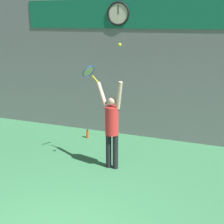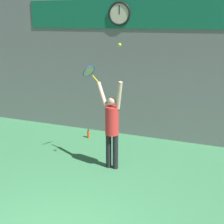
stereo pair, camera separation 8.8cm
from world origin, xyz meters
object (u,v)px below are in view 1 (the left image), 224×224
Objects in this scene: scoreboard_clock at (118,14)px; tennis_ball at (120,45)px; tennis_player at (112,125)px; water_bottle at (88,134)px; tennis_racket at (89,72)px.

scoreboard_clock is 9.42× the size of tennis_ball.
scoreboard_clock reaches higher than tennis_player.
water_bottle is at bearing 133.08° from tennis_ball.
water_bottle is (-0.65, 1.21, -2.07)m from tennis_racket.
tennis_ball is 0.27× the size of water_bottle.
tennis_player is at bearing 148.51° from tennis_ball.
tennis_racket is at bearing -61.55° from water_bottle.
tennis_player is 30.09× the size of tennis_ball.
scoreboard_clock is 2.53× the size of water_bottle.
tennis_ball is (0.94, -0.50, 0.69)m from tennis_racket.
tennis_player is 2.28m from water_bottle.
scoreboard_clock reaches higher than tennis_ball.
tennis_ball reaches higher than tennis_racket.
tennis_player reaches higher than water_bottle.
tennis_ball reaches higher than tennis_player.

